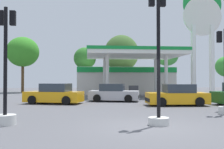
# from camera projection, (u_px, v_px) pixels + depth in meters

# --- Properties ---
(ground_plane) EXTENTS (90.00, 90.00, 0.00)m
(ground_plane) POSITION_uv_depth(u_px,v_px,m) (151.00, 127.00, 9.47)
(ground_plane) COLOR #56565B
(ground_plane) RESTS_ON ground
(gas_station) EXTENTS (11.76, 12.97, 4.72)m
(gas_station) POSITION_uv_depth(u_px,v_px,m) (125.00, 77.00, 31.88)
(gas_station) COLOR beige
(gas_station) RESTS_ON ground
(station_pole_sign) EXTENTS (4.54, 0.56, 12.67)m
(station_pole_sign) POSITION_uv_depth(u_px,v_px,m) (202.00, 24.00, 29.79)
(station_pole_sign) COLOR white
(station_pole_sign) RESTS_ON ground
(car_2) EXTENTS (4.04, 1.94, 1.43)m
(car_2) POSITION_uv_depth(u_px,v_px,m) (177.00, 96.00, 17.28)
(car_2) COLOR black
(car_2) RESTS_ON ground
(car_3) EXTENTS (4.36, 2.78, 1.45)m
(car_3) POSITION_uv_depth(u_px,v_px,m) (54.00, 94.00, 18.59)
(car_3) COLOR black
(car_3) RESTS_ON ground
(car_4) EXTENTS (4.16, 2.53, 1.39)m
(car_4) POSITION_uv_depth(u_px,v_px,m) (114.00, 93.00, 20.49)
(car_4) COLOR black
(car_4) RESTS_ON ground
(traffic_signal_0) EXTENTS (0.83, 0.83, 4.53)m
(traffic_signal_0) POSITION_uv_depth(u_px,v_px,m) (5.00, 91.00, 9.95)
(traffic_signal_0) COLOR silver
(traffic_signal_0) RESTS_ON ground
(traffic_signal_2) EXTENTS (0.79, 0.79, 5.27)m
(traffic_signal_2) POSITION_uv_depth(u_px,v_px,m) (158.00, 77.00, 9.94)
(traffic_signal_2) COLOR silver
(traffic_signal_2) RESTS_ON ground
(tree_1) EXTENTS (4.26, 4.26, 7.40)m
(tree_1) POSITION_uv_depth(u_px,v_px,m) (23.00, 52.00, 34.57)
(tree_1) COLOR brown
(tree_1) RESTS_ON ground
(tree_2) EXTENTS (3.07, 3.07, 6.17)m
(tree_2) POSITION_uv_depth(u_px,v_px,m) (85.00, 59.00, 35.90)
(tree_2) COLOR brown
(tree_2) RESTS_ON ground
(tree_3) EXTENTS (4.71, 4.71, 7.78)m
(tree_3) POSITION_uv_depth(u_px,v_px,m) (121.00, 53.00, 35.33)
(tree_3) COLOR brown
(tree_3) RESTS_ON ground
(tree_4) EXTENTS (3.28, 3.28, 6.52)m
(tree_4) POSITION_uv_depth(u_px,v_px,m) (167.00, 56.00, 37.56)
(tree_4) COLOR brown
(tree_4) RESTS_ON ground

